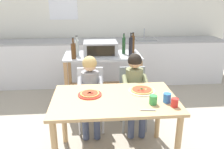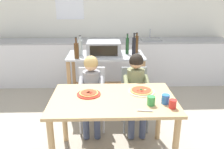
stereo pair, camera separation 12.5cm
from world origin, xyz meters
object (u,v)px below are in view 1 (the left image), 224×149
object	(u,v)px
bottle_clear_vinegar	(131,46)
bottle_slim_sauce	(74,51)
child_in_grey_shirt	(90,86)
drinking_cup_red	(175,103)
bottle_tall_green_wine	(77,48)
bottle_squat_spirits	(124,45)
dining_table	(114,107)
drinking_cup_green	(153,100)
dining_chair_right	(133,93)
pizza_plate_red_rimmed	(90,94)
child_in_olive_shirt	(135,85)
toaster_oven	(100,48)
dining_chair_left	(91,94)
serving_spoon	(148,110)
pizza_plate_white	(142,90)
drinking_cup_blue	(167,98)
bottle_brown_beer	(133,44)
bottle_dark_olive_oil	(132,43)
kitchen_island_cart	(103,72)

from	to	relation	value
bottle_clear_vinegar	bottle_slim_sauce	bearing A→B (deg)	-172.26
child_in_grey_shirt	drinking_cup_red	distance (m)	1.14
bottle_tall_green_wine	drinking_cup_red	size ratio (longest dim) A/B	3.60
child_in_grey_shirt	bottle_slim_sauce	bearing A→B (deg)	113.87
bottle_squat_spirits	dining_table	distance (m)	1.40
bottle_squat_spirits	drinking_cup_green	world-z (taller)	bottle_squat_spirits
bottle_clear_vinegar	dining_chair_right	world-z (taller)	bottle_clear_vinegar
dining_table	pizza_plate_red_rimmed	world-z (taller)	pizza_plate_red_rimmed
drinking_cup_green	child_in_olive_shirt	bearing A→B (deg)	93.58
child_in_grey_shirt	drinking_cup_red	xyz separation A→B (m)	(0.80, -0.80, 0.13)
toaster_oven	dining_table	bearing A→B (deg)	-85.87
dining_chair_left	child_in_olive_shirt	distance (m)	0.61
dining_table	serving_spoon	distance (m)	0.42
toaster_oven	bottle_slim_sauce	world-z (taller)	bottle_slim_sauce
dining_chair_right	pizza_plate_white	size ratio (longest dim) A/B	2.88
drinking_cup_red	serving_spoon	xyz separation A→B (m)	(-0.27, -0.06, -0.04)
bottle_clear_vinegar	drinking_cup_red	distance (m)	1.46
dining_chair_right	drinking_cup_blue	distance (m)	0.88
drinking_cup_blue	drinking_cup_green	world-z (taller)	drinking_cup_blue
bottle_brown_beer	child_in_olive_shirt	xyz separation A→B (m)	(-0.10, -0.81, -0.35)
pizza_plate_white	drinking_cup_blue	xyz separation A→B (m)	(0.19, -0.28, 0.03)
bottle_slim_sauce	dining_chair_left	size ratio (longest dim) A/B	0.38
bottle_dark_olive_oil	bottle_tall_green_wine	world-z (taller)	bottle_tall_green_wine
bottle_slim_sauce	child_in_grey_shirt	world-z (taller)	bottle_slim_sauce
bottle_clear_vinegar	pizza_plate_white	size ratio (longest dim) A/B	1.22
dining_table	pizza_plate_red_rimmed	bearing A→B (deg)	160.07
child_in_grey_shirt	serving_spoon	bearing A→B (deg)	-58.22
bottle_tall_green_wine	toaster_oven	bearing A→B (deg)	6.79
bottle_clear_vinegar	child_in_olive_shirt	xyz separation A→B (m)	(-0.04, -0.64, -0.36)
toaster_oven	dining_chair_right	xyz separation A→B (m)	(0.41, -0.61, -0.49)
bottle_squat_spirits	pizza_plate_white	distance (m)	1.21
dining_chair_left	dining_chair_right	bearing A→B (deg)	-1.23
child_in_grey_shirt	drinking_cup_green	bearing A→B (deg)	-50.00
bottle_squat_spirits	child_in_grey_shirt	distance (m)	0.99
drinking_cup_green	serving_spoon	world-z (taller)	drinking_cup_green
bottle_clear_vinegar	dining_table	size ratio (longest dim) A/B	0.27
bottle_dark_olive_oil	bottle_slim_sauce	size ratio (longest dim) A/B	0.94
bottle_squat_spirits	child_in_grey_shirt	size ratio (longest dim) A/B	0.31
kitchen_island_cart	drinking_cup_red	distance (m)	1.65
drinking_cup_blue	drinking_cup_green	xyz separation A→B (m)	(-0.15, -0.03, -0.00)
serving_spoon	dining_chair_left	bearing A→B (deg)	118.42
bottle_slim_sauce	dining_table	size ratio (longest dim) A/B	0.24
bottle_slim_sauce	kitchen_island_cart	bearing A→B (deg)	27.01
dining_table	drinking_cup_red	bearing A→B (deg)	-23.57
bottle_dark_olive_oil	dining_chair_left	xyz separation A→B (m)	(-0.67, -0.84, -0.50)
bottle_clear_vinegar	bottle_squat_spirits	xyz separation A→B (m)	(-0.08, 0.13, -0.01)
bottle_tall_green_wine	dining_table	bearing A→B (deg)	-70.46
kitchen_island_cart	dining_chair_right	bearing A→B (deg)	-58.51
child_in_grey_shirt	serving_spoon	world-z (taller)	child_in_grey_shirt
dining_table	dining_chair_left	world-z (taller)	dining_chair_left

